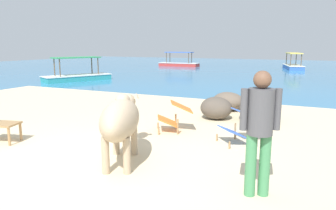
# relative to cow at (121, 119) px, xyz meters

# --- Properties ---
(sand_beach) EXTENTS (18.00, 14.00, 0.04)m
(sand_beach) POSITION_rel_cow_xyz_m (-0.46, -0.50, -0.76)
(sand_beach) COLOR beige
(sand_beach) RESTS_ON ground
(water_surface) EXTENTS (60.00, 36.00, 0.03)m
(water_surface) POSITION_rel_cow_xyz_m (-0.46, 21.50, -0.78)
(water_surface) COLOR teal
(water_surface) RESTS_ON ground
(cow) EXTENTS (1.18, 1.97, 1.12)m
(cow) POSITION_rel_cow_xyz_m (0.00, 0.00, 0.00)
(cow) COLOR tan
(cow) RESTS_ON sand_beach
(deck_chair_near) EXTENTS (0.92, 0.91, 0.68)m
(deck_chair_near) POSITION_rel_cow_xyz_m (1.54, 1.87, -0.35)
(deck_chair_near) COLOR #A37A4C
(deck_chair_near) RESTS_ON sand_beach
(deck_chair_far) EXTENTS (0.93, 0.83, 0.68)m
(deck_chair_far) POSITION_rel_cow_xyz_m (0.02, 2.11, -0.35)
(deck_chair_far) COLOR #A37A4C
(deck_chair_far) RESTS_ON sand_beach
(person_standing) EXTENTS (0.47, 0.32, 1.62)m
(person_standing) POSITION_rel_cow_xyz_m (2.24, -0.26, 0.21)
(person_standing) COLOR #428956
(person_standing) RESTS_ON sand_beach
(shore_rock_large) EXTENTS (1.05, 1.10, 0.57)m
(shore_rock_large) POSITION_rel_cow_xyz_m (1.53, 3.97, -0.45)
(shore_rock_large) COLOR brown
(shore_rock_large) RESTS_ON sand_beach
(shore_rock_medium) EXTENTS (0.85, 0.78, 0.59)m
(shore_rock_medium) POSITION_rel_cow_xyz_m (0.52, 3.67, -0.44)
(shore_rock_medium) COLOR brown
(shore_rock_medium) RESTS_ON sand_beach
(shore_rock_small) EXTENTS (1.33, 1.32, 0.53)m
(shore_rock_small) POSITION_rel_cow_xyz_m (0.51, 4.97, -0.47)
(shore_rock_small) COLOR #6B5B4C
(shore_rock_small) RESTS_ON sand_beach
(boat_teal) EXTENTS (2.62, 3.81, 1.29)m
(boat_teal) POSITION_rel_cow_xyz_m (-9.00, 9.35, -0.49)
(boat_teal) COLOR teal
(boat_teal) RESTS_ON water_surface
(boat_red) EXTENTS (3.67, 1.16, 1.29)m
(boat_red) POSITION_rel_cow_xyz_m (-8.53, 22.44, -0.49)
(boat_red) COLOR #C63833
(boat_red) RESTS_ON water_surface
(boat_blue) EXTENTS (1.97, 3.84, 1.29)m
(boat_blue) POSITION_rel_cow_xyz_m (1.11, 23.37, -0.49)
(boat_blue) COLOR #3866B7
(boat_blue) RESTS_ON water_surface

